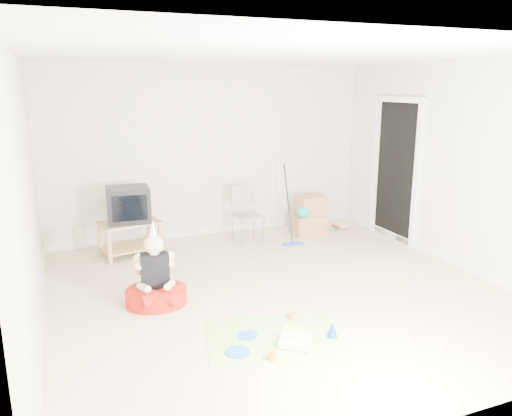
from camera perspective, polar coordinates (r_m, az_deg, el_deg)
name	(u,v)px	position (r m, az deg, el deg)	size (l,w,h in m)	color
ground	(277,291)	(5.77, 2.44, -9.51)	(5.00, 5.00, 0.00)	beige
doorway_recess	(396,172)	(7.73, 15.76, 3.93)	(0.02, 0.90, 2.05)	black
tv_stand	(130,235)	(7.06, -14.18, -3.06)	(0.85, 0.62, 0.48)	#AA7F4C
crt_tv	(128,204)	(6.95, -14.39, 0.40)	(0.56, 0.46, 0.48)	black
folding_chair	(248,215)	(7.35, -0.93, -0.86)	(0.41, 0.39, 0.87)	gray
cardboard_boxes	(309,216)	(7.84, 6.09, -0.94)	(0.51, 0.39, 0.62)	#A77251
floor_mop	(294,228)	(7.30, 4.34, -2.29)	(0.29, 0.39, 1.17)	blue
book_pile	(341,226)	(8.29, 9.65, -2.09)	(0.23, 0.28, 0.08)	#287A49
seated_woman	(156,286)	(5.49, -11.38, -8.77)	(0.71, 0.71, 0.93)	#B31A10
party_mat	(275,337)	(4.81, 2.16, -14.54)	(1.25, 0.90, 0.01)	#FF357B
birthday_cake	(296,342)	(4.66, 4.54, -15.04)	(0.35, 0.34, 0.14)	silver
blue_plate_near	(248,336)	(4.82, -0.97, -14.37)	(0.19, 0.19, 0.01)	blue
blue_plate_far	(238,352)	(4.56, -2.10, -16.13)	(0.21, 0.21, 0.01)	blue
orange_cup_near	(292,315)	(5.13, 4.16, -12.15)	(0.07, 0.07, 0.08)	orange
orange_cup_far	(273,356)	(4.44, 1.91, -16.53)	(0.07, 0.07, 0.08)	orange
blue_party_hat	(332,330)	(4.82, 8.72, -13.57)	(0.10, 0.10, 0.15)	#1846AB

